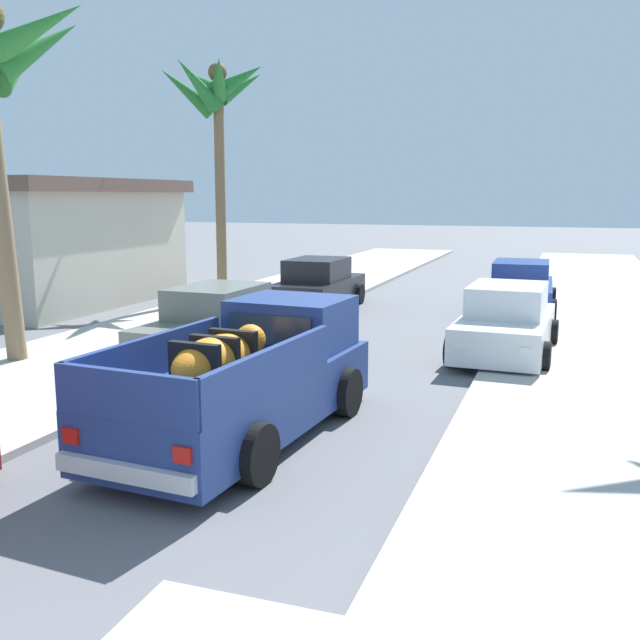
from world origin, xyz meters
TOP-DOWN VIEW (x-y plane):
  - sidewalk_left at (-5.02, 12.00)m, footprint 4.83×60.00m
  - sidewalk_right at (5.02, 12.00)m, footprint 4.83×60.00m
  - curb_left at (-4.01, 12.00)m, footprint 0.16×60.00m
  - curb_right at (4.01, 12.00)m, footprint 0.16×60.00m
  - pickup_truck at (-0.11, 7.82)m, footprint 2.48×5.33m
  - car_right_near at (2.81, 20.11)m, footprint 2.12×4.30m
  - car_right_mid at (-3.04, 18.95)m, footprint 2.03×4.26m
  - car_left_far at (-2.82, 11.97)m, footprint 2.13×4.30m
  - car_right_far at (2.91, 14.25)m, footprint 2.12×4.30m
  - palm_tree_left_mid at (-6.60, 19.41)m, footprint 3.57×4.00m

SIDE VIEW (x-z plane):
  - curb_left at x=-4.01m, z-range 0.00..0.10m
  - curb_right at x=4.01m, z-range 0.00..0.10m
  - sidewalk_left at x=-5.02m, z-range 0.00..0.12m
  - sidewalk_right at x=5.02m, z-range 0.00..0.12m
  - car_right_near at x=2.81m, z-range -0.06..1.48m
  - car_right_mid at x=-3.04m, z-range -0.06..1.48m
  - car_left_far at x=-2.82m, z-range -0.06..1.48m
  - car_right_far at x=2.91m, z-range -0.06..1.48m
  - pickup_truck at x=-0.11m, z-range -0.09..1.71m
  - palm_tree_left_mid at x=-6.60m, z-range 2.57..10.09m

